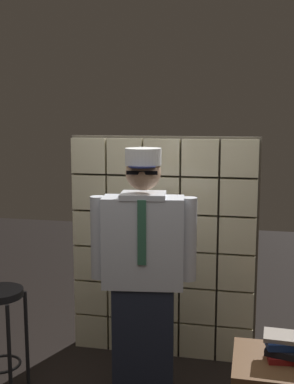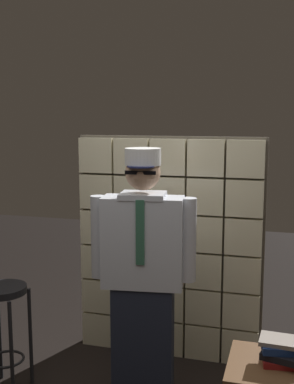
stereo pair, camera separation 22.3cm
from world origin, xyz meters
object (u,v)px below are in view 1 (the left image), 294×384
(standing_person, at_px, (143,275))
(side_table, at_px, (277,373))
(bar_stool, at_px, (0,318))
(coffee_mug, at_px, (294,351))
(book_stack, at_px, (286,347))

(standing_person, relative_size, side_table, 3.11)
(bar_stool, height_order, coffee_mug, bar_stool)
(coffee_mug, bearing_deg, book_stack, -152.90)
(bar_stool, height_order, side_table, bar_stool)
(bar_stool, bearing_deg, side_table, -5.80)
(standing_person, distance_m, side_table, 1.03)
(standing_person, xyz_separation_m, bar_stool, (-1.02, -0.12, -0.35))
(side_table, xyz_separation_m, book_stack, (0.05, 0.02, 0.15))
(book_stack, distance_m, coffee_mug, 0.06)
(bar_stool, distance_m, coffee_mug, 2.00)
(bar_stool, relative_size, book_stack, 2.97)
(standing_person, height_order, book_stack, standing_person)
(bar_stool, xyz_separation_m, side_table, (1.90, -0.19, -0.09))
(bar_stool, bearing_deg, coffee_mug, -4.17)
(side_table, height_order, coffee_mug, coffee_mug)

